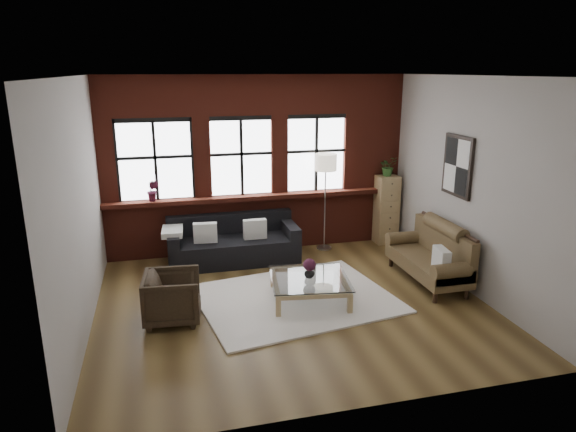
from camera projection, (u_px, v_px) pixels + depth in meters
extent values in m
plane|color=brown|center=(291.00, 303.00, 7.48)|extent=(5.50, 5.50, 0.00)
plane|color=white|center=(292.00, 76.00, 6.59)|extent=(5.50, 5.50, 0.00)
plane|color=#A39E98|center=(257.00, 165.00, 9.37)|extent=(5.50, 0.00, 5.50)
plane|color=#A39E98|center=(360.00, 260.00, 4.70)|extent=(5.50, 0.00, 5.50)
plane|color=#A39E98|center=(78.00, 210.00, 6.39)|extent=(0.00, 5.00, 5.00)
plane|color=#A39E98|center=(469.00, 186.00, 7.68)|extent=(0.00, 5.00, 5.00)
cube|color=maroon|center=(259.00, 197.00, 9.38)|extent=(5.50, 0.30, 0.08)
cube|color=white|center=(295.00, 298.00, 7.60)|extent=(3.07, 2.58, 0.03)
cube|color=silver|center=(205.00, 233.00, 8.74)|extent=(0.41, 0.18, 0.34)
cube|color=silver|center=(255.00, 229.00, 8.94)|extent=(0.40, 0.14, 0.34)
cube|color=silver|center=(441.00, 259.00, 7.58)|extent=(0.19, 0.39, 0.34)
imported|color=black|center=(173.00, 297.00, 6.88)|extent=(0.81, 0.79, 0.68)
imported|color=#B2B2B2|center=(309.00, 272.00, 7.44)|extent=(0.18, 0.18, 0.16)
sphere|color=#4A1930|center=(309.00, 265.00, 7.41)|extent=(0.18, 0.18, 0.18)
cube|color=tan|center=(386.00, 209.00, 9.96)|extent=(0.41, 0.41, 1.33)
imported|color=#2D5923|center=(388.00, 166.00, 9.72)|extent=(0.38, 0.34, 0.37)
imported|color=#4A1930|center=(153.00, 191.00, 8.85)|extent=(0.25, 0.23, 0.37)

